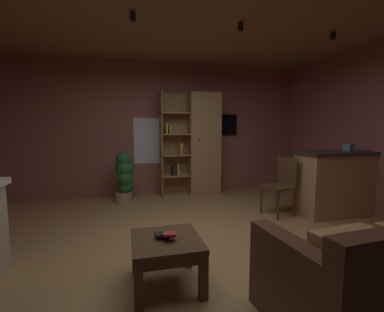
{
  "coord_description": "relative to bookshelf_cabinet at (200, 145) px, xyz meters",
  "views": [
    {
      "loc": [
        -0.81,
        -2.81,
        1.42
      ],
      "look_at": [
        0.0,
        0.4,
        1.05
      ],
      "focal_mm": 24.95,
      "sensor_mm": 36.0,
      "label": 1
    }
  ],
  "objects": [
    {
      "name": "floor",
      "position": [
        -0.71,
        -2.52,
        -1.05
      ],
      "size": [
        5.97,
        5.52,
        0.02
      ],
      "primitive_type": "cube",
      "color": "#A37A4C",
      "rests_on": "ground"
    },
    {
      "name": "wall_back",
      "position": [
        -0.71,
        0.27,
        0.33
      ],
      "size": [
        6.09,
        0.06,
        2.73
      ],
      "primitive_type": "cube",
      "color": "#8E544C",
      "rests_on": "ground"
    },
    {
      "name": "window_pane_back",
      "position": [
        -1.01,
        0.24,
        0.08
      ],
      "size": [
        0.65,
        0.01,
        0.94
      ],
      "primitive_type": "cube",
      "color": "white"
    },
    {
      "name": "bookshelf_cabinet",
      "position": [
        0.0,
        0.0,
        0.0
      ],
      "size": [
        1.22,
        0.41,
        2.1
      ],
      "color": "#A87F51",
      "rests_on": "ground"
    },
    {
      "name": "kitchen_bar_counter",
      "position": [
        1.83,
        -1.8,
        -0.52
      ],
      "size": [
        1.38,
        0.6,
        1.03
      ],
      "color": "#A87F51",
      "rests_on": "ground"
    },
    {
      "name": "tissue_box",
      "position": [
        2.0,
        -1.77,
        0.04
      ],
      "size": [
        0.15,
        0.15,
        0.11
      ],
      "primitive_type": "cube",
      "rotation": [
        0.0,
        0.0,
        0.26
      ],
      "color": "#598CBF",
      "rests_on": "kitchen_bar_counter"
    },
    {
      "name": "leather_couch",
      "position": [
        0.3,
        -3.87,
        -0.74
      ],
      "size": [
        1.71,
        0.98,
        0.84
      ],
      "color": "#4C2D1E",
      "rests_on": "ground"
    },
    {
      "name": "coffee_table",
      "position": [
        -1.19,
        -3.08,
        -0.69
      ],
      "size": [
        0.6,
        0.62,
        0.43
      ],
      "color": "#4C331E",
      "rests_on": "ground"
    },
    {
      "name": "table_book_0",
      "position": [
        -1.18,
        -3.03,
        -0.59
      ],
      "size": [
        0.13,
        0.09,
        0.02
      ],
      "primitive_type": "cube",
      "rotation": [
        0.0,
        0.0,
        -0.04
      ],
      "color": "black",
      "rests_on": "coffee_table"
    },
    {
      "name": "table_book_1",
      "position": [
        -1.22,
        -3.06,
        -0.57
      ],
      "size": [
        0.13,
        0.1,
        0.02
      ],
      "primitive_type": "cube",
      "rotation": [
        0.0,
        0.0,
        0.08
      ],
      "color": "black",
      "rests_on": "coffee_table"
    },
    {
      "name": "table_book_2",
      "position": [
        -1.16,
        -3.13,
        -0.55
      ],
      "size": [
        0.12,
        0.1,
        0.02
      ],
      "primitive_type": "cube",
      "rotation": [
        0.0,
        0.0,
        -0.14
      ],
      "color": "#B22D2D",
      "rests_on": "coffee_table"
    },
    {
      "name": "dining_chair",
      "position": [
        0.91,
        -1.6,
        -0.51
      ],
      "size": [
        0.51,
        0.51,
        0.92
      ],
      "color": "#4C331E",
      "rests_on": "ground"
    },
    {
      "name": "potted_floor_plant",
      "position": [
        -1.54,
        -0.24,
        -0.53
      ],
      "size": [
        0.36,
        0.36,
        0.96
      ],
      "color": "#9E896B",
      "rests_on": "ground"
    },
    {
      "name": "wall_mounted_tv",
      "position": [
        0.5,
        0.21,
        0.41
      ],
      "size": [
        0.8,
        0.06,
        0.45
      ],
      "color": "black"
    },
    {
      "name": "track_light_spot_1",
      "position": [
        -1.39,
        -2.05,
        1.62
      ],
      "size": [
        0.07,
        0.07,
        0.09
      ],
      "primitive_type": "cylinder",
      "color": "black"
    },
    {
      "name": "track_light_spot_2",
      "position": [
        -0.07,
        -2.07,
        1.62
      ],
      "size": [
        0.07,
        0.07,
        0.09
      ],
      "primitive_type": "cylinder",
      "color": "black"
    },
    {
      "name": "track_light_spot_3",
      "position": [
        1.32,
        -2.07,
        1.62
      ],
      "size": [
        0.07,
        0.07,
        0.09
      ],
      "primitive_type": "cylinder",
      "color": "black"
    }
  ]
}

